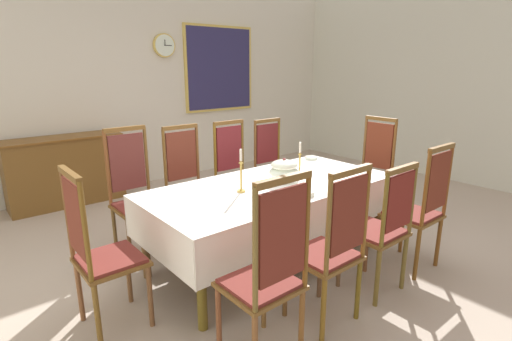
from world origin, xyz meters
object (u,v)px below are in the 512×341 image
at_px(chair_north_c, 236,172).
at_px(soup_tureen, 284,170).
at_px(chair_north_a, 135,192).
at_px(chair_head_west, 99,250).
at_px(candlestick_east, 300,163).
at_px(dining_table, 272,192).
at_px(chair_north_b, 188,182).
at_px(chair_head_east, 371,170).
at_px(spoon_primary, 291,197).
at_px(spoon_secondary, 345,181).
at_px(framed_painting, 220,69).
at_px(chair_south_d, 420,207).
at_px(chair_south_b, 331,246).
at_px(chair_south_a, 268,271).
at_px(chair_south_c, 382,226).
at_px(candlestick_west, 241,175).
at_px(sideboard, 65,171).
at_px(bowl_far_left, 311,158).
at_px(bowl_near_left, 304,192).
at_px(chair_north_d, 274,165).
at_px(mounted_clock, 164,45).
at_px(bowl_near_right, 339,183).

relative_size(chair_north_c, soup_tureen, 4.30).
bearing_deg(chair_north_a, soup_tureen, 137.49).
relative_size(chair_head_west, candlestick_east, 3.41).
xyz_separation_m(dining_table, chair_head_west, (-1.56, 0.00, -0.08)).
xyz_separation_m(chair_north_b, chair_north_c, (0.62, -0.00, -0.00)).
bearing_deg(chair_north_c, chair_head_east, 142.68).
xyz_separation_m(candlestick_east, spoon_primary, (-0.48, -0.37, -0.13)).
xyz_separation_m(spoon_secondary, framed_painting, (1.06, 3.52, 0.98)).
height_order(chair_north_b, soup_tureen, chair_north_b).
distance_m(chair_north_a, candlestick_east, 1.60).
xyz_separation_m(chair_head_west, framed_painting, (3.19, 3.14, 1.14)).
height_order(dining_table, chair_south_d, chair_south_d).
bearing_deg(soup_tureen, chair_north_b, 115.80).
xyz_separation_m(chair_north_b, chair_head_east, (1.88, -0.96, 0.01)).
relative_size(chair_head_west, framed_painting, 0.83).
height_order(chair_south_b, candlestick_east, chair_south_b).
distance_m(chair_south_a, chair_south_c, 1.21).
distance_m(chair_north_b, candlestick_east, 1.20).
bearing_deg(candlestick_west, soup_tureen, 0.00).
bearing_deg(chair_south_c, chair_south_a, -179.58).
bearing_deg(candlestick_east, framed_painting, 67.96).
relative_size(chair_north_a, candlestick_east, 3.60).
bearing_deg(chair_head_east, chair_south_b, 117.03).
height_order(soup_tureen, spoon_secondary, soup_tureen).
distance_m(chair_head_east, sideboard, 3.90).
bearing_deg(chair_head_east, chair_north_a, 68.68).
bearing_deg(spoon_primary, chair_south_b, -115.19).
relative_size(chair_south_a, bowl_far_left, 8.51).
distance_m(chair_north_c, soup_tureen, 1.01).
bearing_deg(bowl_near_left, chair_north_d, 56.52).
height_order(chair_head_west, bowl_far_left, chair_head_west).
distance_m(mounted_clock, framed_painting, 1.07).
xyz_separation_m(soup_tureen, framed_painting, (1.48, 3.14, 0.87)).
xyz_separation_m(chair_north_c, mounted_clock, (0.31, 2.18, 1.48)).
height_order(dining_table, framed_painting, framed_painting).
bearing_deg(chair_north_b, chair_north_d, 179.89).
relative_size(chair_south_b, spoon_secondary, 6.59).
xyz_separation_m(chair_north_a, chair_south_d, (1.79, -1.92, -0.03)).
bearing_deg(chair_south_c, framed_painting, 72.12).
xyz_separation_m(chair_south_d, mounted_clock, (-0.28, 4.09, 1.49)).
bearing_deg(chair_north_c, soup_tureen, 80.72).
xyz_separation_m(chair_head_east, bowl_near_left, (-1.57, -0.40, 0.16)).
bearing_deg(spoon_secondary, chair_south_a, -156.29).
bearing_deg(chair_north_a, chair_south_c, 122.21).
bearing_deg(bowl_near_left, chair_north_c, 77.24).
xyz_separation_m(chair_north_d, bowl_near_right, (-0.44, -1.36, 0.18)).
xyz_separation_m(chair_south_c, chair_head_west, (-1.87, 0.95, 0.03)).
xyz_separation_m(dining_table, chair_head_east, (1.56, 0.00, -0.06)).
relative_size(dining_table, bowl_near_right, 14.52).
relative_size(chair_north_a, chair_head_east, 1.01).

